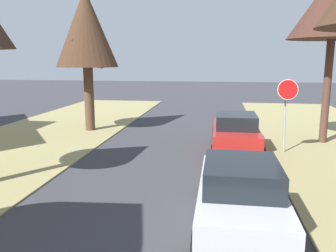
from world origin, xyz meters
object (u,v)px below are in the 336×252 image
at_px(parked_sedan_silver, 240,196).
at_px(parked_sedan_red, 235,133).
at_px(street_tree_right_mid_b, 334,6).
at_px(stop_sign_far, 287,100).
at_px(street_tree_left_mid_b, 86,30).

distance_m(parked_sedan_silver, parked_sedan_red, 6.82).
xyz_separation_m(street_tree_right_mid_b, parked_sedan_red, (-4.01, -1.88, -5.29)).
height_order(street_tree_right_mid_b, parked_sedan_red, street_tree_right_mid_b).
bearing_deg(parked_sedan_silver, stop_sign_far, 72.25).
xyz_separation_m(stop_sign_far, parked_sedan_silver, (-2.14, -6.68, -1.46)).
bearing_deg(stop_sign_far, parked_sedan_silver, -107.75).
distance_m(street_tree_left_mid_b, parked_sedan_red, 9.27).
relative_size(street_tree_left_mid_b, parked_sedan_silver, 1.64).
xyz_separation_m(street_tree_right_mid_b, parked_sedan_silver, (-4.19, -8.70, -5.29)).
xyz_separation_m(street_tree_left_mid_b, parked_sedan_silver, (7.33, -9.82, -4.52)).
bearing_deg(street_tree_left_mid_b, street_tree_right_mid_b, -5.53).
xyz_separation_m(stop_sign_far, street_tree_right_mid_b, (2.06, 2.02, 3.83)).
bearing_deg(street_tree_right_mid_b, stop_sign_far, -135.48).
distance_m(stop_sign_far, street_tree_left_mid_b, 10.44).
bearing_deg(stop_sign_far, parked_sedan_red, 175.85).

